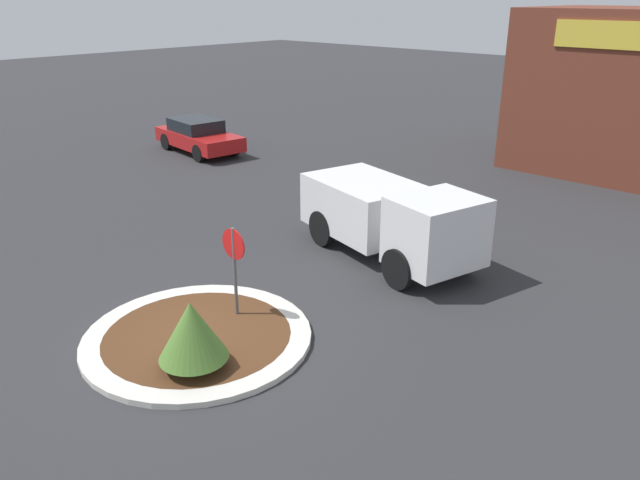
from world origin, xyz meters
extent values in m
plane|color=#2D2D30|center=(0.00, 0.00, 0.00)|extent=(120.00, 120.00, 0.00)
cylinder|color=beige|center=(0.00, 0.00, 0.06)|extent=(4.56, 4.56, 0.12)
cylinder|color=#4C2D19|center=(0.00, 0.00, 0.06)|extent=(3.74, 3.74, 0.12)
cylinder|color=#4C4C51|center=(-0.08, 1.11, 1.03)|extent=(0.07, 0.07, 2.07)
cylinder|color=#B71414|center=(-0.08, 1.11, 1.72)|extent=(0.67, 0.03, 0.67)
cylinder|color=brown|center=(0.92, -0.75, 0.23)|extent=(0.08, 0.08, 0.21)
cone|color=#4C752D|center=(0.92, -0.75, 0.89)|extent=(1.27, 1.27, 1.11)
cube|color=white|center=(1.93, 5.55, 1.26)|extent=(2.11, 2.38, 1.64)
cube|color=white|center=(-0.79, 6.23, 1.13)|extent=(3.55, 2.84, 1.38)
cube|color=black|center=(2.50, 5.40, 1.55)|extent=(0.48, 1.78, 0.57)
cylinder|color=black|center=(2.02, 6.54, 0.49)|extent=(1.01, 0.47, 0.98)
cylinder|color=black|center=(1.54, 4.63, 0.49)|extent=(1.01, 0.47, 0.98)
cylinder|color=black|center=(-1.11, 7.33, 0.49)|extent=(1.01, 0.47, 0.98)
cylinder|color=black|center=(-1.59, 5.42, 0.49)|extent=(1.01, 0.47, 0.98)
cube|color=#B21919|center=(-12.72, 9.68, 0.60)|extent=(4.74, 2.42, 0.59)
cube|color=black|center=(-12.94, 9.71, 1.16)|extent=(2.37, 1.91, 0.52)
cylinder|color=black|center=(-11.21, 10.36, 0.36)|extent=(0.74, 0.29, 0.72)
cylinder|color=black|center=(-11.43, 8.65, 0.36)|extent=(0.74, 0.29, 0.72)
cylinder|color=black|center=(-14.01, 10.71, 0.36)|extent=(0.74, 0.29, 0.72)
cylinder|color=black|center=(-14.22, 9.00, 0.36)|extent=(0.74, 0.29, 0.72)
camera|label=1|loc=(9.19, -6.32, 6.49)|focal=35.00mm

